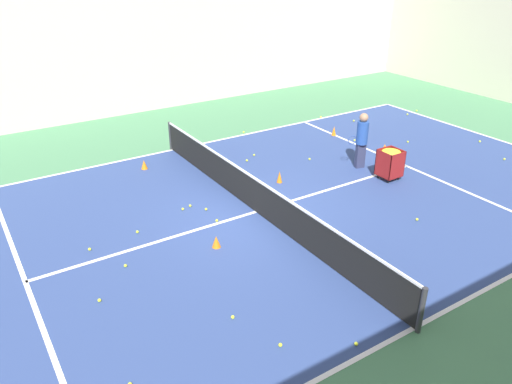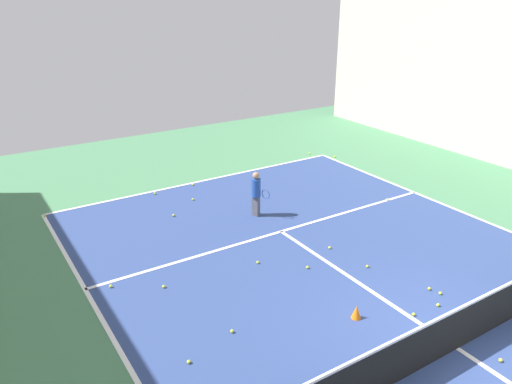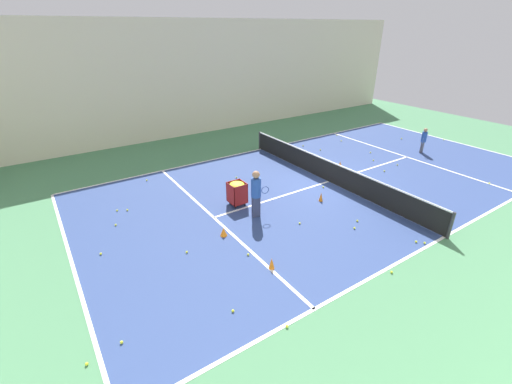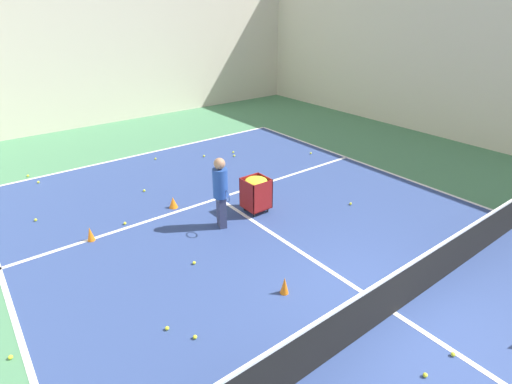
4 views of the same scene
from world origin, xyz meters
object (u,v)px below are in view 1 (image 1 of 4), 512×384
Objects in this scene: tennis_net at (256,195)px; training_cone_0 at (334,131)px; ball_cart at (391,158)px; training_cone_1 at (216,242)px; coach_at_net at (362,137)px.

tennis_net is 6.57m from training_cone_0.
ball_cart is 6.17m from training_cone_1.
coach_at_net is 6.29m from training_cone_1.
ball_cart is 3.25× the size of training_cone_1.
training_cone_0 is 1.20× the size of training_cone_1.
coach_at_net is (-0.74, 4.32, 0.50)m from tennis_net.
training_cone_1 is (0.94, -1.68, -0.35)m from tennis_net.
training_cone_1 is at bearing -84.71° from ball_cart.
tennis_net is at bearing 25.26° from coach_at_net.
tennis_net reaches higher than training_cone_0.
coach_at_net is 3.10m from training_cone_0.
training_cone_0 is at bearing 121.06° from training_cone_1.
coach_at_net is at bearing 105.69° from training_cone_1.
tennis_net is 31.63× the size of training_cone_0.
tennis_net is at bearing 119.23° from training_cone_1.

